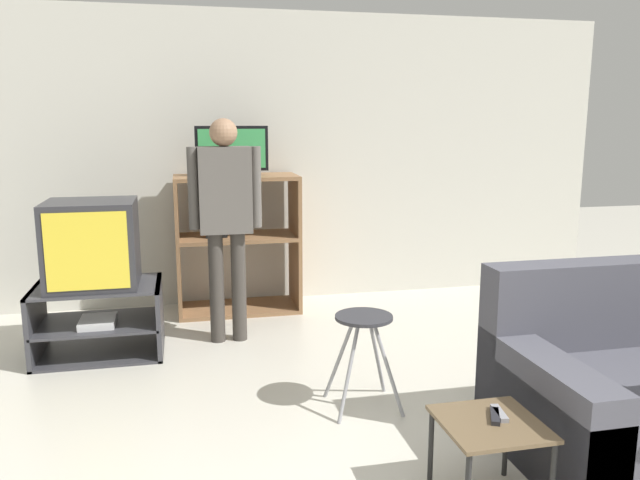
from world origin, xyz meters
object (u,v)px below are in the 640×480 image
object	(u,v)px
snack_table	(490,432)
remote_control_black	(495,416)
television_flat	(232,152)
person_standing_adult	(226,208)
television_main	(92,244)
media_shelf	(238,243)
remote_control_white	(499,413)
tv_stand	(99,320)
folding_stool	(364,333)

from	to	relation	value
snack_table	remote_control_black	world-z (taller)	remote_control_black
television_flat	remote_control_black	bearing A→B (deg)	-74.29
television_flat	person_standing_adult	distance (m)	0.83
television_main	remote_control_black	world-z (taller)	television_main
media_shelf	snack_table	bearing A→B (deg)	-75.57
remote_control_white	snack_table	bearing A→B (deg)	-135.66
tv_stand	television_main	size ratio (longest dim) A/B	1.45
remote_control_black	person_standing_adult	distance (m)	2.58
media_shelf	person_standing_adult	size ratio (longest dim) A/B	0.71
media_shelf	person_standing_adult	bearing A→B (deg)	-100.85
remote_control_black	remote_control_white	xyz separation A→B (m)	(0.03, 0.02, 0.00)
media_shelf	snack_table	xyz separation A→B (m)	(0.79, -3.09, -0.27)
television_main	remote_control_black	bearing A→B (deg)	-49.38
folding_stool	remote_control_white	world-z (taller)	folding_stool
folding_stool	media_shelf	bearing A→B (deg)	104.48
tv_stand	media_shelf	xyz separation A→B (m)	(1.07, 0.85, 0.36)
television_main	media_shelf	distance (m)	1.38
television_main	folding_stool	distance (m)	2.05
television_main	television_flat	distance (m)	1.45
folding_stool	person_standing_adult	world-z (taller)	person_standing_adult
tv_stand	media_shelf	size ratio (longest dim) A/B	0.73
television_main	remote_control_black	distance (m)	2.95
person_standing_adult	remote_control_white	bearing A→B (deg)	-66.28
folding_stool	remote_control_white	xyz separation A→B (m)	(0.33, -0.98, -0.06)
tv_stand	person_standing_adult	distance (m)	1.20
tv_stand	folding_stool	bearing A→B (deg)	-37.24
folding_stool	remote_control_white	size ratio (longest dim) A/B	3.89
tv_stand	snack_table	bearing A→B (deg)	-50.30
remote_control_black	remote_control_white	bearing A→B (deg)	59.18
media_shelf	folding_stool	world-z (taller)	media_shelf
tv_stand	remote_control_white	world-z (taller)	tv_stand
television_main	snack_table	world-z (taller)	television_main
person_standing_adult	tv_stand	bearing A→B (deg)	-174.50
television_flat	folding_stool	world-z (taller)	television_flat
remote_control_black	remote_control_white	world-z (taller)	same
television_main	television_flat	xyz separation A→B (m)	(1.05, 0.82, 0.58)
media_shelf	remote_control_black	world-z (taller)	media_shelf
folding_stool	person_standing_adult	size ratio (longest dim) A/B	0.34
television_flat	remote_control_black	distance (m)	3.31
tv_stand	person_standing_adult	size ratio (longest dim) A/B	0.52
television_main	person_standing_adult	size ratio (longest dim) A/B	0.36
media_shelf	person_standing_adult	world-z (taller)	person_standing_adult
folding_stool	snack_table	world-z (taller)	folding_stool
media_shelf	person_standing_adult	xyz separation A→B (m)	(-0.15, -0.76, 0.41)
folding_stool	television_main	bearing A→B (deg)	142.95
remote_control_black	television_main	bearing A→B (deg)	155.76
remote_control_white	tv_stand	bearing A→B (deg)	140.34
television_main	media_shelf	bearing A→B (deg)	38.24
tv_stand	person_standing_adult	bearing A→B (deg)	5.50
snack_table	folding_stool	bearing A→B (deg)	104.32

